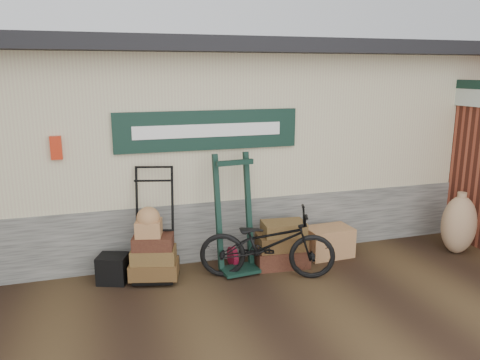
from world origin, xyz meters
The scene contains 10 objects.
ground centered at (0.00, 0.00, 0.00)m, with size 80.00×80.00×0.00m, color black.
station_building centered at (-0.01, 2.74, 1.61)m, with size 14.40×4.10×3.20m.
brick_outbuilding centered at (4.70, 1.19, 1.30)m, with size 1.71×4.51×2.62m.
porter_trolley centered at (-1.13, 0.69, 0.77)m, with size 0.77×0.58×1.54m, color black, non-canonical shape.
green_barrow centered at (-0.03, 0.58, 0.83)m, with size 0.60×0.50×1.65m, color black, non-canonical shape.
suitcase_stack centered at (0.64, 0.52, 0.33)m, with size 0.75×0.47×0.67m, color #371811, non-canonical shape.
wicker_hamper centered at (1.47, 0.65, 0.22)m, with size 0.68×0.45×0.45m, color brown.
black_trunk centered at (-1.71, 0.66, 0.19)m, with size 0.38×0.32×0.38m, color black.
bicycle centered at (0.31, 0.21, 0.53)m, with size 1.84×0.64×1.07m, color black.
burlap_sack_left centered at (3.44, 0.17, 0.45)m, with size 0.57×0.48×0.91m, color #936B4F.
Camera 1 is at (-1.79, -5.37, 2.76)m, focal length 35.00 mm.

